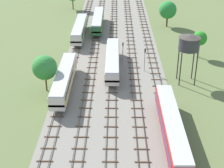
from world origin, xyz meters
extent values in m
plane|color=#5B6B3D|center=(0.00, 56.00, 0.00)|extent=(480.00, 480.00, 0.00)
cube|color=gray|center=(0.00, 56.00, 0.00)|extent=(23.07, 176.00, 0.01)
cube|color=#47382D|center=(-10.25, 57.00, 0.22)|extent=(0.07, 126.00, 0.15)
cube|color=#47382D|center=(-8.82, 57.00, 0.22)|extent=(0.07, 126.00, 0.15)
cube|color=brown|center=(-9.53, 16.50, 0.07)|extent=(2.40, 0.22, 0.14)
cube|color=brown|center=(-9.53, 19.50, 0.07)|extent=(2.40, 0.22, 0.14)
cube|color=brown|center=(-9.53, 22.50, 0.07)|extent=(2.40, 0.22, 0.14)
cube|color=brown|center=(-9.53, 25.50, 0.07)|extent=(2.40, 0.22, 0.14)
cube|color=brown|center=(-9.53, 28.50, 0.07)|extent=(2.40, 0.22, 0.14)
cube|color=brown|center=(-9.53, 31.50, 0.07)|extent=(2.40, 0.22, 0.14)
cube|color=brown|center=(-9.53, 34.50, 0.07)|extent=(2.40, 0.22, 0.14)
cube|color=brown|center=(-9.53, 37.50, 0.07)|extent=(2.40, 0.22, 0.14)
cube|color=brown|center=(-9.53, 40.50, 0.07)|extent=(2.40, 0.22, 0.14)
cube|color=brown|center=(-9.53, 43.50, 0.07)|extent=(2.40, 0.22, 0.14)
cube|color=brown|center=(-9.53, 46.50, 0.07)|extent=(2.40, 0.22, 0.14)
cube|color=brown|center=(-9.53, 49.50, 0.07)|extent=(2.40, 0.22, 0.14)
cube|color=brown|center=(-9.53, 52.50, 0.07)|extent=(2.40, 0.22, 0.14)
cube|color=brown|center=(-9.53, 55.50, 0.07)|extent=(2.40, 0.22, 0.14)
cube|color=brown|center=(-9.53, 58.50, 0.07)|extent=(2.40, 0.22, 0.14)
cube|color=brown|center=(-9.53, 61.50, 0.07)|extent=(2.40, 0.22, 0.14)
cube|color=brown|center=(-9.53, 64.50, 0.07)|extent=(2.40, 0.22, 0.14)
cube|color=brown|center=(-9.53, 67.50, 0.07)|extent=(2.40, 0.22, 0.14)
cube|color=brown|center=(-9.53, 70.50, 0.07)|extent=(2.40, 0.22, 0.14)
cube|color=brown|center=(-9.53, 73.50, 0.07)|extent=(2.40, 0.22, 0.14)
cube|color=brown|center=(-9.53, 76.50, 0.07)|extent=(2.40, 0.22, 0.14)
cube|color=brown|center=(-9.53, 79.50, 0.07)|extent=(2.40, 0.22, 0.14)
cube|color=brown|center=(-9.53, 82.50, 0.07)|extent=(2.40, 0.22, 0.14)
cube|color=brown|center=(-9.53, 85.50, 0.07)|extent=(2.40, 0.22, 0.14)
cube|color=brown|center=(-9.53, 88.50, 0.07)|extent=(2.40, 0.22, 0.14)
cube|color=brown|center=(-9.53, 91.50, 0.07)|extent=(2.40, 0.22, 0.14)
cube|color=brown|center=(-9.53, 94.50, 0.07)|extent=(2.40, 0.22, 0.14)
cube|color=brown|center=(-9.53, 97.50, 0.07)|extent=(2.40, 0.22, 0.14)
cube|color=brown|center=(-9.53, 100.50, 0.07)|extent=(2.40, 0.22, 0.14)
cube|color=brown|center=(-9.53, 103.50, 0.07)|extent=(2.40, 0.22, 0.14)
cube|color=brown|center=(-9.53, 106.50, 0.07)|extent=(2.40, 0.22, 0.14)
cube|color=brown|center=(-9.53, 109.50, 0.07)|extent=(2.40, 0.22, 0.14)
cube|color=brown|center=(-9.53, 112.50, 0.07)|extent=(2.40, 0.22, 0.14)
cube|color=#47382D|center=(-5.48, 57.00, 0.22)|extent=(0.07, 126.00, 0.15)
cube|color=#47382D|center=(-4.05, 57.00, 0.22)|extent=(0.07, 126.00, 0.15)
cube|color=brown|center=(-4.77, 16.50, 0.07)|extent=(2.40, 0.22, 0.14)
cube|color=brown|center=(-4.77, 19.50, 0.07)|extent=(2.40, 0.22, 0.14)
cube|color=brown|center=(-4.77, 22.50, 0.07)|extent=(2.40, 0.22, 0.14)
cube|color=brown|center=(-4.77, 25.50, 0.07)|extent=(2.40, 0.22, 0.14)
cube|color=brown|center=(-4.77, 28.50, 0.07)|extent=(2.40, 0.22, 0.14)
cube|color=brown|center=(-4.77, 31.50, 0.07)|extent=(2.40, 0.22, 0.14)
cube|color=brown|center=(-4.77, 34.50, 0.07)|extent=(2.40, 0.22, 0.14)
cube|color=brown|center=(-4.77, 37.50, 0.07)|extent=(2.40, 0.22, 0.14)
cube|color=brown|center=(-4.77, 40.50, 0.07)|extent=(2.40, 0.22, 0.14)
cube|color=brown|center=(-4.77, 43.50, 0.07)|extent=(2.40, 0.22, 0.14)
cube|color=brown|center=(-4.77, 46.50, 0.07)|extent=(2.40, 0.22, 0.14)
cube|color=brown|center=(-4.77, 49.50, 0.07)|extent=(2.40, 0.22, 0.14)
cube|color=brown|center=(-4.77, 52.50, 0.07)|extent=(2.40, 0.22, 0.14)
cube|color=brown|center=(-4.77, 55.50, 0.07)|extent=(2.40, 0.22, 0.14)
cube|color=brown|center=(-4.77, 58.50, 0.07)|extent=(2.40, 0.22, 0.14)
cube|color=brown|center=(-4.77, 61.50, 0.07)|extent=(2.40, 0.22, 0.14)
cube|color=brown|center=(-4.77, 64.50, 0.07)|extent=(2.40, 0.22, 0.14)
cube|color=brown|center=(-4.77, 67.50, 0.07)|extent=(2.40, 0.22, 0.14)
cube|color=brown|center=(-4.77, 70.50, 0.07)|extent=(2.40, 0.22, 0.14)
cube|color=brown|center=(-4.77, 73.50, 0.07)|extent=(2.40, 0.22, 0.14)
cube|color=brown|center=(-4.77, 76.50, 0.07)|extent=(2.40, 0.22, 0.14)
cube|color=brown|center=(-4.77, 79.50, 0.07)|extent=(2.40, 0.22, 0.14)
cube|color=brown|center=(-4.77, 82.50, 0.07)|extent=(2.40, 0.22, 0.14)
cube|color=brown|center=(-4.77, 85.50, 0.07)|extent=(2.40, 0.22, 0.14)
cube|color=brown|center=(-4.77, 88.50, 0.07)|extent=(2.40, 0.22, 0.14)
cube|color=brown|center=(-4.77, 91.50, 0.07)|extent=(2.40, 0.22, 0.14)
cube|color=brown|center=(-4.77, 94.50, 0.07)|extent=(2.40, 0.22, 0.14)
cube|color=brown|center=(-4.77, 97.50, 0.07)|extent=(2.40, 0.22, 0.14)
cube|color=brown|center=(-4.77, 100.50, 0.07)|extent=(2.40, 0.22, 0.14)
cube|color=brown|center=(-4.77, 103.50, 0.07)|extent=(2.40, 0.22, 0.14)
cube|color=brown|center=(-4.77, 106.50, 0.07)|extent=(2.40, 0.22, 0.14)
cube|color=brown|center=(-4.77, 109.50, 0.07)|extent=(2.40, 0.22, 0.14)
cube|color=brown|center=(-4.77, 112.50, 0.07)|extent=(2.40, 0.22, 0.14)
cube|color=#47382D|center=(-0.72, 57.00, 0.22)|extent=(0.07, 126.00, 0.15)
cube|color=#47382D|center=(0.72, 57.00, 0.22)|extent=(0.07, 126.00, 0.15)
cube|color=brown|center=(0.00, 16.50, 0.07)|extent=(2.40, 0.22, 0.14)
cube|color=brown|center=(0.00, 19.50, 0.07)|extent=(2.40, 0.22, 0.14)
cube|color=brown|center=(0.00, 22.50, 0.07)|extent=(2.40, 0.22, 0.14)
cube|color=brown|center=(0.00, 25.50, 0.07)|extent=(2.40, 0.22, 0.14)
cube|color=brown|center=(0.00, 28.50, 0.07)|extent=(2.40, 0.22, 0.14)
cube|color=brown|center=(0.00, 31.50, 0.07)|extent=(2.40, 0.22, 0.14)
cube|color=brown|center=(0.00, 34.50, 0.07)|extent=(2.40, 0.22, 0.14)
cube|color=brown|center=(0.00, 37.50, 0.07)|extent=(2.40, 0.22, 0.14)
cube|color=brown|center=(0.00, 40.50, 0.07)|extent=(2.40, 0.22, 0.14)
cube|color=brown|center=(0.00, 43.50, 0.07)|extent=(2.40, 0.22, 0.14)
cube|color=brown|center=(0.00, 46.50, 0.07)|extent=(2.40, 0.22, 0.14)
cube|color=brown|center=(0.00, 49.50, 0.07)|extent=(2.40, 0.22, 0.14)
cube|color=brown|center=(0.00, 52.50, 0.07)|extent=(2.40, 0.22, 0.14)
cube|color=brown|center=(0.00, 55.50, 0.07)|extent=(2.40, 0.22, 0.14)
cube|color=brown|center=(0.00, 58.50, 0.07)|extent=(2.40, 0.22, 0.14)
cube|color=brown|center=(0.00, 61.50, 0.07)|extent=(2.40, 0.22, 0.14)
cube|color=brown|center=(0.00, 64.50, 0.07)|extent=(2.40, 0.22, 0.14)
cube|color=brown|center=(0.00, 67.50, 0.07)|extent=(2.40, 0.22, 0.14)
cube|color=brown|center=(0.00, 70.50, 0.07)|extent=(2.40, 0.22, 0.14)
cube|color=brown|center=(0.00, 73.50, 0.07)|extent=(2.40, 0.22, 0.14)
cube|color=brown|center=(0.00, 76.50, 0.07)|extent=(2.40, 0.22, 0.14)
cube|color=brown|center=(0.00, 79.50, 0.07)|extent=(2.40, 0.22, 0.14)
cube|color=brown|center=(0.00, 82.50, 0.07)|extent=(2.40, 0.22, 0.14)
cube|color=brown|center=(0.00, 85.50, 0.07)|extent=(2.40, 0.22, 0.14)
cube|color=brown|center=(0.00, 88.50, 0.07)|extent=(2.40, 0.22, 0.14)
cube|color=brown|center=(0.00, 91.50, 0.07)|extent=(2.40, 0.22, 0.14)
cube|color=brown|center=(0.00, 94.50, 0.07)|extent=(2.40, 0.22, 0.14)
cube|color=brown|center=(0.00, 97.50, 0.07)|extent=(2.40, 0.22, 0.14)
cube|color=brown|center=(0.00, 100.50, 0.07)|extent=(2.40, 0.22, 0.14)
cube|color=brown|center=(0.00, 103.50, 0.07)|extent=(2.40, 0.22, 0.14)
cube|color=brown|center=(0.00, 106.50, 0.07)|extent=(2.40, 0.22, 0.14)
cube|color=brown|center=(0.00, 109.50, 0.07)|extent=(2.40, 0.22, 0.14)
cube|color=brown|center=(0.00, 112.50, 0.07)|extent=(2.40, 0.22, 0.14)
cube|color=#47382D|center=(4.05, 57.00, 0.22)|extent=(0.07, 126.00, 0.15)
cube|color=#47382D|center=(5.48, 57.00, 0.22)|extent=(0.07, 126.00, 0.15)
cube|color=brown|center=(4.77, 16.50, 0.07)|extent=(2.40, 0.22, 0.14)
cube|color=brown|center=(4.77, 19.50, 0.07)|extent=(2.40, 0.22, 0.14)
cube|color=brown|center=(4.77, 22.50, 0.07)|extent=(2.40, 0.22, 0.14)
cube|color=brown|center=(4.77, 25.50, 0.07)|extent=(2.40, 0.22, 0.14)
cube|color=brown|center=(4.77, 28.50, 0.07)|extent=(2.40, 0.22, 0.14)
cube|color=brown|center=(4.77, 31.50, 0.07)|extent=(2.40, 0.22, 0.14)
cube|color=brown|center=(4.77, 34.50, 0.07)|extent=(2.40, 0.22, 0.14)
cube|color=brown|center=(4.77, 37.50, 0.07)|extent=(2.40, 0.22, 0.14)
cube|color=brown|center=(4.77, 40.50, 0.07)|extent=(2.40, 0.22, 0.14)
cube|color=brown|center=(4.77, 43.50, 0.07)|extent=(2.40, 0.22, 0.14)
cube|color=brown|center=(4.77, 46.50, 0.07)|extent=(2.40, 0.22, 0.14)
cube|color=brown|center=(4.77, 49.50, 0.07)|extent=(2.40, 0.22, 0.14)
cube|color=brown|center=(4.77, 52.50, 0.07)|extent=(2.40, 0.22, 0.14)
cube|color=brown|center=(4.77, 55.50, 0.07)|extent=(2.40, 0.22, 0.14)
cube|color=brown|center=(4.77, 58.50, 0.07)|extent=(2.40, 0.22, 0.14)
cube|color=brown|center=(4.77, 61.50, 0.07)|extent=(2.40, 0.22, 0.14)
cube|color=brown|center=(4.77, 64.50, 0.07)|extent=(2.40, 0.22, 0.14)
cube|color=brown|center=(4.77, 67.50, 0.07)|extent=(2.40, 0.22, 0.14)
cube|color=brown|center=(4.77, 70.50, 0.07)|extent=(2.40, 0.22, 0.14)
cube|color=brown|center=(4.77, 73.50, 0.07)|extent=(2.40, 0.22, 0.14)
cube|color=brown|center=(4.77, 76.50, 0.07)|extent=(2.40, 0.22, 0.14)
cube|color=brown|center=(4.77, 79.50, 0.07)|extent=(2.40, 0.22, 0.14)
cube|color=brown|center=(4.77, 82.50, 0.07)|extent=(2.40, 0.22, 0.14)
cube|color=brown|center=(4.77, 85.50, 0.07)|extent=(2.40, 0.22, 0.14)
cube|color=brown|center=(4.77, 88.50, 0.07)|extent=(2.40, 0.22, 0.14)
cube|color=brown|center=(4.77, 91.50, 0.07)|extent=(2.40, 0.22, 0.14)
cube|color=brown|center=(4.77, 94.50, 0.07)|extent=(2.40, 0.22, 0.14)
cube|color=brown|center=(4.77, 97.50, 0.07)|extent=(2.40, 0.22, 0.14)
cube|color=brown|center=(4.77, 100.50, 0.07)|extent=(2.40, 0.22, 0.14)
cube|color=brown|center=(4.77, 103.50, 0.07)|extent=(2.40, 0.22, 0.14)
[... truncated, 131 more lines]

